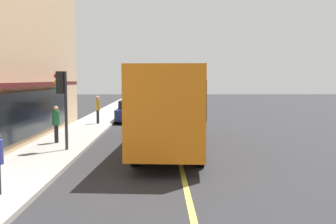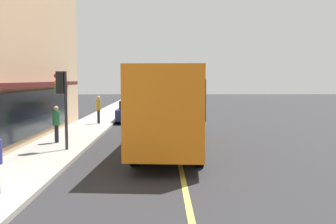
# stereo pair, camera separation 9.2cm
# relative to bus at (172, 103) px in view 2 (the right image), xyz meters

# --- Properties ---
(ground) EXTENTS (120.00, 120.00, 0.00)m
(ground) POSITION_rel_bus_xyz_m (0.42, -0.21, -1.99)
(ground) COLOR #28282B
(sidewalk) EXTENTS (80.00, 2.70, 0.15)m
(sidewalk) POSITION_rel_bus_xyz_m (0.42, 5.02, -1.91)
(sidewalk) COLOR #9E9B93
(sidewalk) RESTS_ON ground
(lane_centre_stripe) EXTENTS (36.00, 0.16, 0.01)m
(lane_centre_stripe) POSITION_rel_bus_xyz_m (0.42, -0.21, -1.98)
(lane_centre_stripe) COLOR #D8D14C
(lane_centre_stripe) RESTS_ON ground
(bus) EXTENTS (11.28, 3.30, 3.50)m
(bus) POSITION_rel_bus_xyz_m (0.00, 0.00, 0.00)
(bus) COLOR orange
(bus) RESTS_ON ground
(traffic_light) EXTENTS (0.30, 0.52, 3.20)m
(traffic_light) POSITION_rel_bus_xyz_m (-1.11, 4.52, 0.55)
(traffic_light) COLOR #2D2D33
(traffic_light) RESTS_ON sidewalk
(car_navy) EXTENTS (4.31, 1.88, 1.52)m
(car_navy) POSITION_rel_bus_xyz_m (10.71, 2.66, -1.24)
(car_navy) COLOR navy
(car_navy) RESTS_ON ground
(pedestrian_waiting) EXTENTS (0.34, 0.34, 1.67)m
(pedestrian_waiting) POSITION_rel_bus_xyz_m (0.63, 5.25, -0.83)
(pedestrian_waiting) COLOR black
(pedestrian_waiting) RESTS_ON sidewalk
(pedestrian_mid_block) EXTENTS (0.34, 0.34, 1.80)m
(pedestrian_mid_block) POSITION_rel_bus_xyz_m (8.23, 4.60, -0.75)
(pedestrian_mid_block) COLOR black
(pedestrian_mid_block) RESTS_ON sidewalk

